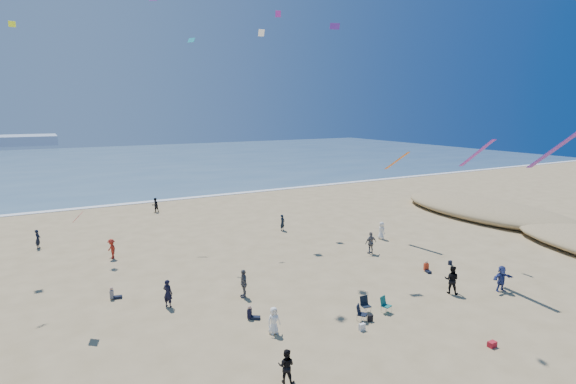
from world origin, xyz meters
TOP-DOWN VIEW (x-y plane):
  - ground at (0.00, 0.00)m, footprint 220.00×220.00m
  - ocean at (0.00, 95.00)m, footprint 220.00×100.00m
  - surf_line at (0.00, 45.00)m, footprint 220.00×1.20m
  - standing_flyers at (3.52, 13.26)m, footprint 34.62×38.84m
  - seated_group at (3.74, 2.77)m, footprint 22.74×22.80m
  - chair_cluster at (5.51, 3.96)m, footprint 2.80×1.56m
  - white_tote at (3.85, 2.76)m, footprint 0.35×0.20m
  - black_backpack at (4.96, 3.44)m, footprint 0.30×0.22m
  - cooler at (8.68, -1.96)m, footprint 0.45×0.30m
  - navy_bag at (16.83, 7.97)m, footprint 0.28×0.18m
  - kites_aloft at (8.16, 13.07)m, footprint 40.39×45.48m

SIDE VIEW (x-z plane):
  - ground at x=0.00m, z-range 0.00..0.00m
  - ocean at x=0.00m, z-range 0.00..0.06m
  - surf_line at x=0.00m, z-range 0.00..0.08m
  - cooler at x=8.68m, z-range 0.00..0.30m
  - navy_bag at x=16.83m, z-range 0.00..0.34m
  - black_backpack at x=4.96m, z-range 0.00..0.38m
  - white_tote at x=3.85m, z-range 0.00..0.40m
  - seated_group at x=3.74m, z-range 0.00..0.84m
  - chair_cluster at x=5.51m, z-range 0.00..1.00m
  - standing_flyers at x=3.52m, z-range -0.08..1.85m
  - kites_aloft at x=8.16m, z-range 0.34..29.63m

